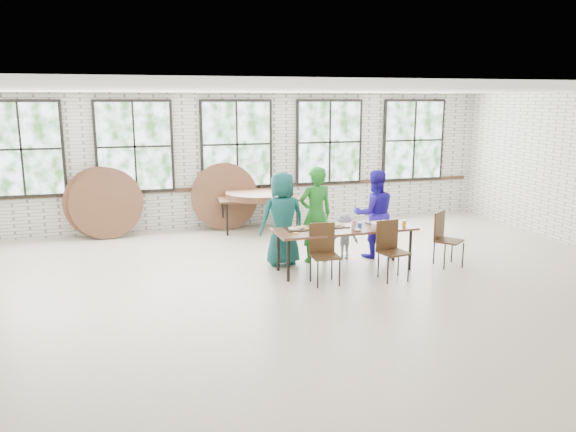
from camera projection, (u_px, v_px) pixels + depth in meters
name	position (u px, v px, depth m)	size (l,w,h in m)	color
room	(237.00, 146.00, 12.50)	(12.00, 12.00, 12.00)	beige
dining_table	(345.00, 231.00, 9.43)	(2.42, 0.86, 0.74)	brown
chair_near_left	(323.00, 248.00, 8.85)	(0.44, 0.43, 0.95)	#442C16
chair_near_right	(390.00, 245.00, 9.05)	(0.49, 0.47, 0.95)	#442C16
chair_spare	(444.00, 234.00, 9.76)	(0.58, 0.58, 0.95)	#442C16
adult_teal	(282.00, 219.00, 9.76)	(0.80, 0.52, 1.64)	#165550
adult_green	(316.00, 215.00, 9.92)	(0.62, 0.41, 1.71)	#207A24
toddler	(344.00, 237.00, 10.17)	(0.54, 0.31, 0.84)	#111237
adult_blue	(374.00, 214.00, 10.25)	(0.78, 0.61, 1.61)	#2A19B3
storage_table	(260.00, 200.00, 12.33)	(1.86, 0.90, 0.74)	brown
tabletop_clutter	(349.00, 227.00, 9.42)	(2.04, 0.64, 0.11)	black
round_tops_stacked	(260.00, 195.00, 12.30)	(1.50, 1.50, 0.13)	brown
round_tops_leaning	(146.00, 201.00, 11.96)	(4.13, 0.45, 1.49)	brown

